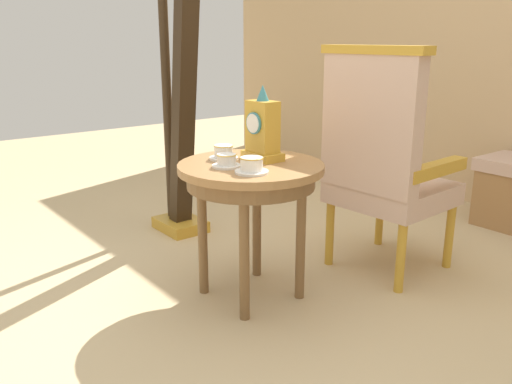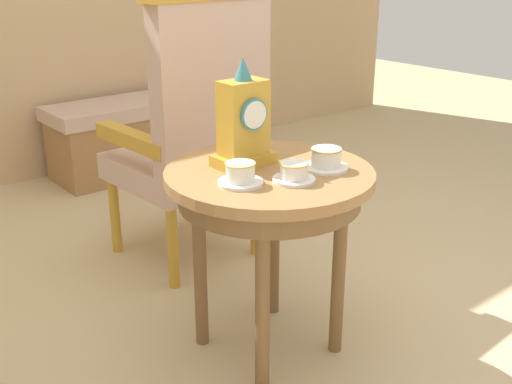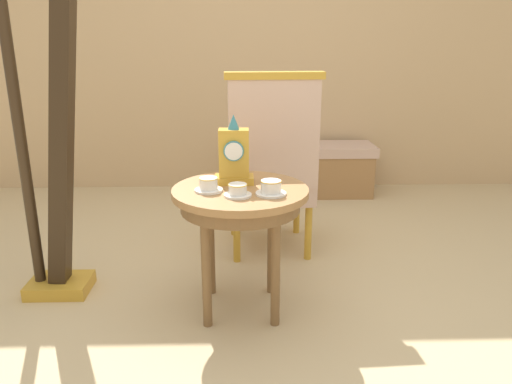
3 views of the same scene
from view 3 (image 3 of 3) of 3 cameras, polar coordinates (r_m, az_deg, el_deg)
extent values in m
plane|color=tan|center=(2.58, -0.24, -13.38)|extent=(10.00, 10.00, 0.00)
cube|color=tan|center=(4.47, -1.01, 18.39)|extent=(6.00, 0.10, 2.80)
cylinder|color=#9E7042|center=(2.35, -1.82, 0.04)|extent=(0.65, 0.65, 0.03)
cylinder|color=brown|center=(2.36, -1.81, -1.18)|extent=(0.57, 0.57, 0.07)
cylinder|color=brown|center=(2.61, 1.80, -5.57)|extent=(0.04, 0.04, 0.60)
cylinder|color=brown|center=(2.61, -5.29, -5.63)|extent=(0.04, 0.04, 0.60)
cylinder|color=brown|center=(2.32, -5.78, -8.73)|extent=(0.04, 0.04, 0.60)
cylinder|color=brown|center=(2.32, 2.27, -8.66)|extent=(0.04, 0.04, 0.60)
cylinder|color=white|center=(2.30, -5.49, 0.22)|extent=(0.13, 0.13, 0.01)
cylinder|color=white|center=(2.29, -5.51, 1.00)|extent=(0.08, 0.08, 0.06)
torus|color=gold|center=(2.29, -5.53, 1.60)|extent=(0.09, 0.09, 0.00)
cylinder|color=white|center=(2.22, -2.12, -0.35)|extent=(0.13, 0.13, 0.01)
cylinder|color=white|center=(2.21, -2.13, 0.35)|extent=(0.08, 0.08, 0.05)
torus|color=gold|center=(2.21, -2.14, 0.87)|extent=(0.09, 0.09, 0.00)
cylinder|color=white|center=(2.24, 1.74, -0.17)|extent=(0.14, 0.14, 0.01)
cylinder|color=white|center=(2.23, 1.74, 0.65)|extent=(0.09, 0.09, 0.06)
torus|color=gold|center=(2.23, 1.75, 1.27)|extent=(0.10, 0.10, 0.00)
cube|color=gold|center=(2.42, -2.53, 1.47)|extent=(0.19, 0.11, 0.04)
cube|color=gold|center=(2.39, -2.57, 4.54)|extent=(0.14, 0.09, 0.23)
cylinder|color=teal|center=(2.34, -2.59, 4.74)|extent=(0.10, 0.01, 0.10)
cylinder|color=white|center=(2.33, -2.59, 4.71)|extent=(0.08, 0.00, 0.08)
cone|color=teal|center=(2.36, -2.62, 8.09)|extent=(0.06, 0.06, 0.07)
cube|color=#CCA893|center=(3.16, 1.52, 0.55)|extent=(0.55, 0.55, 0.11)
cube|color=#CCA893|center=(2.86, 2.06, 6.49)|extent=(0.52, 0.12, 0.64)
cube|color=gold|center=(2.81, 2.13, 13.31)|extent=(0.56, 0.13, 0.04)
cube|color=gold|center=(3.15, 5.72, 3.52)|extent=(0.09, 0.47, 0.06)
cube|color=gold|center=(3.10, -2.69, 3.37)|extent=(0.09, 0.47, 0.06)
cylinder|color=gold|center=(3.47, 4.72, -1.96)|extent=(0.04, 0.04, 0.35)
cylinder|color=gold|center=(3.42, -2.57, -2.17)|extent=(0.04, 0.04, 0.35)
cylinder|color=gold|center=(3.06, 6.04, -4.67)|extent=(0.04, 0.04, 0.35)
cylinder|color=gold|center=(3.01, -2.24, -4.95)|extent=(0.04, 0.04, 0.35)
cube|color=gold|center=(2.93, -21.65, -9.98)|extent=(0.32, 0.24, 0.07)
cylinder|color=#332314|center=(2.70, -25.70, 6.84)|extent=(0.06, 0.06, 1.67)
cube|color=black|center=(2.64, -21.51, 5.52)|extent=(0.28, 0.11, 1.53)
cube|color=#CCA893|center=(4.31, 6.39, 4.93)|extent=(1.09, 0.40, 0.08)
cube|color=#9E7042|center=(4.36, 6.29, 2.10)|extent=(1.04, 0.38, 0.36)
camera|label=1|loc=(2.00, 63.90, 3.55)|focal=37.69mm
camera|label=2|loc=(1.47, -57.04, 7.54)|focal=44.16mm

